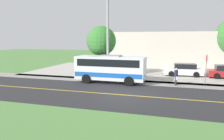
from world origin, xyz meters
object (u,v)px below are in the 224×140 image
stop_sign (206,64)px  commercial_building (171,49)px  tree_curbside (101,41)px  parked_car_near (183,70)px  pedestrian_with_bags (176,76)px  shuttle_bus_front (111,67)px  street_light_pole (107,36)px

stop_sign → commercial_building: 15.73m
tree_curbside → parked_car_near: bearing=109.3°
pedestrian_with_bags → stop_sign: stop_sign is taller
pedestrian_with_bags → parked_car_near: pedestrian_with_bags is taller
parked_car_near → tree_curbside: tree_curbside is taller
stop_sign → tree_curbside: bearing=-96.7°
shuttle_bus_front → pedestrian_with_bags: 6.36m
street_light_pole → tree_curbside: bearing=-148.4°
commercial_building → pedestrian_with_bags: bearing=3.0°
parked_car_near → tree_curbside: size_ratio=0.78×
shuttle_bus_front → stop_sign: size_ratio=2.43×
parked_car_near → tree_curbside: 10.27m
stop_sign → street_light_pole: 9.93m
commercial_building → tree_curbside: bearing=-28.0°
stop_sign → street_light_pole: (1.22, -9.49, 2.67)m
shuttle_bus_front → stop_sign: (-1.61, 9.03, 0.45)m
street_light_pole → tree_curbside: size_ratio=1.46×
tree_curbside → commercial_building: (-14.00, 7.44, -1.39)m
stop_sign → tree_curbside: tree_curbside is taller
stop_sign → tree_curbside: 11.31m
parked_car_near → stop_sign: bearing=22.6°
pedestrian_with_bags → stop_sign: bearing=114.3°
tree_curbside → commercial_building: size_ratio=0.28×
stop_sign → commercial_building: bearing=-166.8°
shuttle_bus_front → parked_car_near: (-6.11, 7.16, -0.82)m
tree_curbside → shuttle_bus_front: bearing=34.5°
street_light_pole → commercial_building: size_ratio=0.40×
commercial_building → street_light_pole: bearing=-19.6°
stop_sign → street_light_pole: bearing=-82.7°
street_light_pole → parked_car_near: size_ratio=1.86×
street_light_pole → parked_car_near: street_light_pole is taller
shuttle_bus_front → commercial_building: 17.81m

